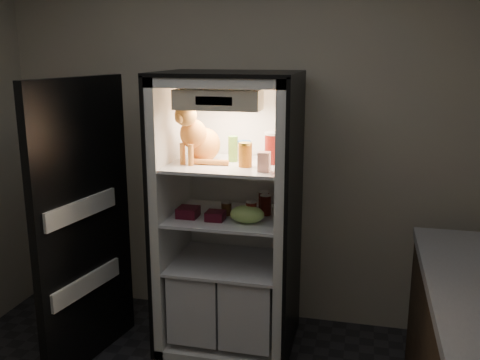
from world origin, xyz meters
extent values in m
plane|color=#B9B19A|center=(0.00, 1.80, 1.35)|extent=(3.60, 0.00, 3.60)
cube|color=white|center=(0.00, 1.67, 0.93)|extent=(0.85, 0.06, 1.85)
cube|color=white|center=(-0.40, 1.35, 0.93)|extent=(0.06, 0.70, 1.85)
cube|color=white|center=(0.40, 1.35, 0.93)|extent=(0.06, 0.70, 1.85)
cube|color=white|center=(0.00, 1.35, 1.82)|extent=(0.85, 0.70, 0.06)
cube|color=white|center=(0.00, 1.35, 0.03)|extent=(0.85, 0.70, 0.06)
cube|color=black|center=(-0.44, 1.35, 0.93)|extent=(0.02, 0.72, 1.87)
cube|color=black|center=(0.44, 1.35, 0.93)|extent=(0.02, 0.72, 1.87)
cube|color=black|center=(0.00, 1.35, 1.86)|extent=(0.90, 0.72, 0.02)
cube|color=white|center=(0.00, 1.32, 1.28)|extent=(0.73, 0.62, 0.02)
cube|color=white|center=(0.00, 1.32, 0.93)|extent=(0.73, 0.62, 0.02)
cube|color=white|center=(-0.18, 1.32, 0.35)|extent=(0.34, 0.58, 0.48)
cube|color=white|center=(0.18, 1.32, 0.35)|extent=(0.34, 0.58, 0.48)
cube|color=white|center=(0.00, 1.32, 0.60)|extent=(0.73, 0.62, 0.02)
cube|color=beige|center=(0.00, 1.11, 1.72)|extent=(0.52, 0.18, 0.12)
cube|color=black|center=(0.00, 1.02, 1.72)|extent=(0.22, 0.01, 0.05)
cube|color=black|center=(-0.85, 0.95, 0.93)|extent=(0.21, 0.87, 1.85)
cube|color=white|center=(-0.84, 0.90, 0.55)|extent=(0.17, 0.64, 0.12)
cube|color=white|center=(-0.84, 0.90, 1.05)|extent=(0.17, 0.64, 0.12)
ellipsoid|color=#BB6918|center=(-0.17, 1.38, 1.40)|extent=(0.30, 0.33, 0.22)
ellipsoid|color=#BB6918|center=(-0.21, 1.28, 1.48)|extent=(0.22, 0.21, 0.19)
sphere|color=#C06C25|center=(-0.24, 1.22, 1.61)|extent=(0.18, 0.18, 0.14)
sphere|color=#C06C25|center=(-0.26, 1.16, 1.59)|extent=(0.08, 0.08, 0.06)
cone|color=#C06C25|center=(-0.28, 1.24, 1.68)|extent=(0.07, 0.07, 0.06)
cone|color=#C06C25|center=(-0.20, 1.21, 1.68)|extent=(0.07, 0.07, 0.06)
cylinder|color=#BB6918|center=(-0.27, 1.23, 1.36)|extent=(0.04, 0.04, 0.14)
cylinder|color=#BB6918|center=(-0.21, 1.20, 1.36)|extent=(0.04, 0.04, 0.14)
cylinder|color=#BB6918|center=(-0.10, 1.25, 1.31)|extent=(0.26, 0.05, 0.04)
cylinder|color=#227E29|center=(0.02, 1.39, 1.37)|extent=(0.06, 0.06, 0.15)
cylinder|color=#227E29|center=(0.02, 1.39, 1.45)|extent=(0.06, 0.06, 0.01)
cylinder|color=white|center=(0.08, 1.48, 1.34)|extent=(0.09, 0.09, 0.11)
cylinder|color=#1752A4|center=(0.08, 1.48, 1.41)|extent=(0.09, 0.09, 0.02)
cylinder|color=maroon|center=(0.13, 1.25, 1.36)|extent=(0.09, 0.09, 0.14)
cylinder|color=gold|center=(0.13, 1.25, 1.44)|extent=(0.09, 0.09, 0.01)
cylinder|color=maroon|center=(0.29, 1.39, 1.38)|extent=(0.12, 0.12, 0.19)
cylinder|color=white|center=(0.29, 1.39, 1.49)|extent=(0.12, 0.12, 0.02)
cube|color=white|center=(0.28, 1.14, 1.35)|extent=(0.07, 0.07, 0.12)
cylinder|color=black|center=(0.22, 1.46, 1.01)|extent=(0.07, 0.07, 0.13)
cylinder|color=#B2B2B2|center=(0.22, 1.46, 1.07)|extent=(0.07, 0.07, 0.00)
cylinder|color=black|center=(0.24, 1.38, 1.01)|extent=(0.07, 0.07, 0.13)
cylinder|color=#B2B2B2|center=(0.24, 1.38, 1.07)|extent=(0.07, 0.07, 0.00)
cylinder|color=black|center=(0.18, 1.22, 1.00)|extent=(0.07, 0.07, 0.13)
cylinder|color=#B2B2B2|center=(0.18, 1.22, 1.07)|extent=(0.07, 0.07, 0.00)
cylinder|color=#4F2E16|center=(-0.01, 1.32, 0.98)|extent=(0.07, 0.07, 0.08)
cylinder|color=#B2B2B2|center=(-0.01, 1.32, 1.03)|extent=(0.07, 0.07, 0.01)
ellipsoid|color=#95BD58|center=(0.16, 1.19, 1.00)|extent=(0.22, 0.16, 0.11)
cube|color=#540E1C|center=(-0.24, 1.22, 0.97)|extent=(0.13, 0.13, 0.07)
cube|color=#540E1C|center=(-0.05, 1.20, 0.97)|extent=(0.12, 0.12, 0.06)
camera|label=1|loc=(0.87, -1.96, 2.01)|focal=40.00mm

